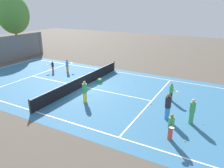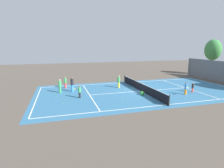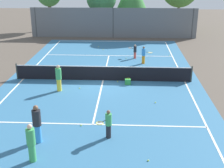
# 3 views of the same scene
# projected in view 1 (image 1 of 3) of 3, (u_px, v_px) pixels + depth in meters

# --- Properties ---
(ground_plane) EXTENTS (80.00, 80.00, 0.00)m
(ground_plane) POSITION_uv_depth(u_px,v_px,m) (83.00, 87.00, 19.19)
(ground_plane) COLOR brown
(court_surface) EXTENTS (13.00, 25.00, 0.01)m
(court_surface) POSITION_uv_depth(u_px,v_px,m) (83.00, 87.00, 19.19)
(court_surface) COLOR teal
(court_surface) RESTS_ON ground_plane
(tennis_net) EXTENTS (11.90, 0.10, 1.10)m
(tennis_net) POSITION_uv_depth(u_px,v_px,m) (83.00, 81.00, 19.01)
(tennis_net) COLOR #333833
(tennis_net) RESTS_ON ground_plane
(tree_1) EXTENTS (4.68, 4.29, 8.48)m
(tree_1) POSITION_uv_depth(u_px,v_px,m) (13.00, 14.00, 31.32)
(tree_1) COLOR brown
(tree_1) RESTS_ON ground_plane
(player_0) EXTENTS (0.87, 0.57, 1.39)m
(player_0) POSITION_uv_depth(u_px,v_px,m) (67.00, 66.00, 23.20)
(player_0) COLOR orange
(player_0) RESTS_ON ground_plane
(player_1) EXTENTS (0.37, 0.37, 1.75)m
(player_1) POSITION_uv_depth(u_px,v_px,m) (168.00, 106.00, 13.41)
(player_1) COLOR #388CD8
(player_1) RESTS_ON ground_plane
(player_2) EXTENTS (0.35, 0.35, 1.66)m
(player_2) POSITION_uv_depth(u_px,v_px,m) (85.00, 91.00, 15.86)
(player_2) COLOR yellow
(player_2) RESTS_ON ground_plane
(player_3) EXTENTS (0.35, 0.35, 1.62)m
(player_3) POSITION_uv_depth(u_px,v_px,m) (192.00, 111.00, 12.92)
(player_3) COLOR #3FA559
(player_3) RESTS_ON ground_plane
(player_4) EXTENTS (0.91, 0.52, 1.52)m
(player_4) POSITION_uv_depth(u_px,v_px,m) (171.00, 127.00, 11.36)
(player_4) COLOR #E54C3F
(player_4) RESTS_ON ground_plane
(player_5) EXTENTS (0.72, 0.79, 1.35)m
(player_5) POSITION_uv_depth(u_px,v_px,m) (171.00, 92.00, 16.20)
(player_5) COLOR #232328
(player_5) RESTS_ON ground_plane
(player_6) EXTENTS (0.78, 0.68, 1.19)m
(player_6) POSITION_uv_depth(u_px,v_px,m) (52.00, 66.00, 23.36)
(player_6) COLOR #E54C3F
(player_6) RESTS_ON ground_plane
(ball_crate) EXTENTS (0.38, 0.31, 0.43)m
(ball_crate) POSITION_uv_depth(u_px,v_px,m) (99.00, 81.00, 20.20)
(ball_crate) COLOR green
(ball_crate) RESTS_ON ground_plane
(tennis_ball_0) EXTENTS (0.07, 0.07, 0.07)m
(tennis_ball_0) POSITION_uv_depth(u_px,v_px,m) (135.00, 82.00, 20.21)
(tennis_ball_0) COLOR #CCE533
(tennis_ball_0) RESTS_ON ground_plane
(tennis_ball_1) EXTENTS (0.07, 0.07, 0.07)m
(tennis_ball_1) POSITION_uv_depth(u_px,v_px,m) (40.00, 106.00, 15.40)
(tennis_ball_1) COLOR #CCE533
(tennis_ball_1) RESTS_ON ground_plane
(tennis_ball_2) EXTENTS (0.07, 0.07, 0.07)m
(tennis_ball_2) POSITION_uv_depth(u_px,v_px,m) (47.00, 95.00, 17.36)
(tennis_ball_2) COLOR #CCE533
(tennis_ball_2) RESTS_ON ground_plane
(tennis_ball_3) EXTENTS (0.07, 0.07, 0.07)m
(tennis_ball_3) POSITION_uv_depth(u_px,v_px,m) (13.00, 75.00, 22.42)
(tennis_ball_3) COLOR #CCE533
(tennis_ball_3) RESTS_ON ground_plane
(tennis_ball_4) EXTENTS (0.07, 0.07, 0.07)m
(tennis_ball_4) POSITION_uv_depth(u_px,v_px,m) (49.00, 73.00, 22.89)
(tennis_ball_4) COLOR #CCE533
(tennis_ball_4) RESTS_ON ground_plane
(tennis_ball_5) EXTENTS (0.07, 0.07, 0.07)m
(tennis_ball_5) POSITION_uv_depth(u_px,v_px,m) (92.00, 84.00, 19.87)
(tennis_ball_5) COLOR #CCE533
(tennis_ball_5) RESTS_ON ground_plane
(tennis_ball_6) EXTENTS (0.07, 0.07, 0.07)m
(tennis_ball_6) POSITION_uv_depth(u_px,v_px,m) (2.00, 75.00, 22.47)
(tennis_ball_6) COLOR #CCE533
(tennis_ball_6) RESTS_ON ground_plane
(tennis_ball_7) EXTENTS (0.07, 0.07, 0.07)m
(tennis_ball_7) POSITION_uv_depth(u_px,v_px,m) (203.00, 124.00, 13.07)
(tennis_ball_7) COLOR #CCE533
(tennis_ball_7) RESTS_ON ground_plane
(tennis_ball_8) EXTENTS (0.07, 0.07, 0.07)m
(tennis_ball_8) POSITION_uv_depth(u_px,v_px,m) (90.00, 95.00, 17.30)
(tennis_ball_8) COLOR #CCE533
(tennis_ball_8) RESTS_ON ground_plane
(tennis_ball_9) EXTENTS (0.07, 0.07, 0.07)m
(tennis_ball_9) POSITION_uv_depth(u_px,v_px,m) (185.00, 141.00, 11.43)
(tennis_ball_9) COLOR #CCE533
(tennis_ball_9) RESTS_ON ground_plane
(tennis_ball_10) EXTENTS (0.07, 0.07, 0.07)m
(tennis_ball_10) POSITION_uv_depth(u_px,v_px,m) (65.00, 64.00, 26.50)
(tennis_ball_10) COLOR #CCE533
(tennis_ball_10) RESTS_ON ground_plane
(tennis_ball_11) EXTENTS (0.07, 0.07, 0.07)m
(tennis_ball_11) POSITION_uv_depth(u_px,v_px,m) (198.00, 96.00, 17.04)
(tennis_ball_11) COLOR #CCE533
(tennis_ball_11) RESTS_ON ground_plane
(tennis_ball_12) EXTENTS (0.07, 0.07, 0.07)m
(tennis_ball_12) POSITION_uv_depth(u_px,v_px,m) (152.00, 104.00, 15.77)
(tennis_ball_12) COLOR #CCE533
(tennis_ball_12) RESTS_ON ground_plane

